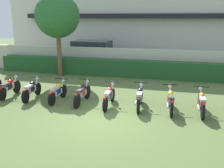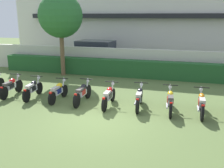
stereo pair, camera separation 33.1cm
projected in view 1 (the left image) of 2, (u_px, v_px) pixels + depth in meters
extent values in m
plane|color=#566B38|center=(99.00, 120.00, 9.32)|extent=(60.00, 60.00, 0.00)
cube|color=silver|center=(148.00, 20.00, 22.69)|extent=(23.39, 6.00, 6.67)
cube|color=black|center=(144.00, 16.00, 19.56)|extent=(19.65, 0.50, 0.36)
cube|color=beige|center=(134.00, 62.00, 16.39)|extent=(22.22, 0.30, 1.66)
cube|color=#235628|center=(132.00, 69.00, 15.81)|extent=(17.78, 0.70, 1.05)
cube|color=navy|center=(95.00, 56.00, 19.28)|extent=(4.64, 2.23, 1.00)
cube|color=#2D333D|center=(92.00, 45.00, 19.13)|extent=(2.84, 1.93, 0.65)
cylinder|color=black|center=(118.00, 61.00, 19.73)|extent=(0.70, 0.28, 0.68)
cylinder|color=black|center=(110.00, 65.00, 18.04)|extent=(0.70, 0.28, 0.68)
cylinder|color=black|center=(81.00, 58.00, 20.72)|extent=(0.70, 0.28, 0.68)
cylinder|color=black|center=(70.00, 62.00, 19.03)|extent=(0.70, 0.28, 0.68)
cylinder|color=brown|center=(59.00, 54.00, 16.00)|extent=(0.27, 0.27, 2.76)
sphere|color=#2D6B33|center=(57.00, 15.00, 15.40)|extent=(2.69, 2.69, 2.69)
cylinder|color=black|center=(17.00, 87.00, 12.60)|extent=(0.14, 0.62, 0.62)
cylinder|color=black|center=(2.00, 94.00, 11.38)|extent=(0.14, 0.62, 0.62)
cube|color=silver|center=(9.00, 87.00, 11.90)|extent=(0.25, 0.61, 0.22)
ellipsoid|color=red|center=(10.00, 82.00, 12.01)|extent=(0.25, 0.46, 0.22)
cube|color=#4C4742|center=(5.00, 84.00, 11.63)|extent=(0.24, 0.53, 0.10)
cube|color=red|center=(0.00, 89.00, 11.22)|extent=(0.11, 0.09, 0.08)
cylinder|color=silver|center=(15.00, 81.00, 12.43)|extent=(0.07, 0.23, 0.65)
cylinder|color=black|center=(14.00, 75.00, 12.26)|extent=(0.60, 0.08, 0.04)
sphere|color=silver|center=(16.00, 77.00, 12.49)|extent=(0.14, 0.14, 0.14)
cylinder|color=silver|center=(4.00, 92.00, 11.72)|extent=(0.11, 0.55, 0.07)
cube|color=black|center=(8.00, 87.00, 11.84)|extent=(0.27, 0.38, 0.20)
cylinder|color=black|center=(38.00, 89.00, 12.29)|extent=(0.15, 0.60, 0.59)
cylinder|color=black|center=(25.00, 97.00, 11.08)|extent=(0.15, 0.60, 0.59)
cube|color=silver|center=(31.00, 90.00, 11.60)|extent=(0.26, 0.62, 0.22)
ellipsoid|color=black|center=(32.00, 84.00, 11.70)|extent=(0.26, 0.46, 0.22)
cube|color=beige|center=(28.00, 87.00, 11.32)|extent=(0.25, 0.54, 0.10)
cube|color=red|center=(24.00, 91.00, 10.91)|extent=(0.11, 0.09, 0.08)
cylinder|color=silver|center=(36.00, 83.00, 12.12)|extent=(0.07, 0.23, 0.65)
cylinder|color=black|center=(35.00, 77.00, 11.95)|extent=(0.60, 0.10, 0.04)
sphere|color=silver|center=(37.00, 79.00, 12.18)|extent=(0.14, 0.14, 0.14)
cylinder|color=silver|center=(26.00, 94.00, 11.41)|extent=(0.13, 0.55, 0.07)
cube|color=black|center=(31.00, 89.00, 11.54)|extent=(0.28, 0.38, 0.20)
cylinder|color=black|center=(63.00, 91.00, 11.92)|extent=(0.10, 0.57, 0.57)
cylinder|color=black|center=(52.00, 99.00, 10.79)|extent=(0.10, 0.57, 0.57)
cube|color=silver|center=(57.00, 92.00, 11.27)|extent=(0.21, 0.60, 0.22)
ellipsoid|color=yellow|center=(59.00, 86.00, 11.37)|extent=(0.23, 0.44, 0.22)
cube|color=#B2ADA3|center=(55.00, 89.00, 11.00)|extent=(0.21, 0.52, 0.10)
cube|color=red|center=(50.00, 93.00, 10.62)|extent=(0.10, 0.08, 0.08)
cylinder|color=silver|center=(62.00, 85.00, 11.75)|extent=(0.05, 0.23, 0.65)
cylinder|color=black|center=(61.00, 79.00, 11.59)|extent=(0.60, 0.04, 0.04)
sphere|color=silver|center=(63.00, 81.00, 11.81)|extent=(0.14, 0.14, 0.14)
cylinder|color=silver|center=(52.00, 96.00, 11.09)|extent=(0.08, 0.55, 0.07)
cube|color=navy|center=(57.00, 91.00, 11.21)|extent=(0.24, 0.36, 0.20)
cylinder|color=black|center=(88.00, 92.00, 11.74)|extent=(0.10, 0.62, 0.61)
cylinder|color=black|center=(77.00, 101.00, 10.48)|extent=(0.10, 0.62, 0.61)
cube|color=silver|center=(82.00, 93.00, 11.03)|extent=(0.21, 0.60, 0.22)
ellipsoid|color=black|center=(83.00, 87.00, 11.13)|extent=(0.23, 0.44, 0.22)
cube|color=#4C4742|center=(80.00, 90.00, 10.76)|extent=(0.21, 0.52, 0.10)
cube|color=red|center=(76.00, 95.00, 10.32)|extent=(0.10, 0.08, 0.08)
cylinder|color=silver|center=(87.00, 86.00, 11.57)|extent=(0.05, 0.23, 0.65)
cylinder|color=black|center=(86.00, 79.00, 11.41)|extent=(0.60, 0.04, 0.04)
sphere|color=silver|center=(87.00, 81.00, 11.63)|extent=(0.14, 0.14, 0.14)
cylinder|color=silver|center=(77.00, 98.00, 10.85)|extent=(0.08, 0.55, 0.07)
cube|color=#A51414|center=(82.00, 92.00, 10.97)|extent=(0.24, 0.36, 0.20)
cylinder|color=black|center=(113.00, 95.00, 11.36)|extent=(0.10, 0.58, 0.58)
cylinder|color=black|center=(105.00, 105.00, 10.11)|extent=(0.10, 0.58, 0.58)
cube|color=silver|center=(109.00, 96.00, 10.65)|extent=(0.21, 0.60, 0.22)
ellipsoid|color=red|center=(110.00, 90.00, 10.75)|extent=(0.23, 0.45, 0.22)
cube|color=beige|center=(107.00, 93.00, 10.38)|extent=(0.21, 0.52, 0.10)
cube|color=red|center=(105.00, 99.00, 9.95)|extent=(0.10, 0.08, 0.08)
cylinder|color=silver|center=(112.00, 88.00, 11.20)|extent=(0.06, 0.23, 0.65)
cylinder|color=black|center=(112.00, 82.00, 11.03)|extent=(0.60, 0.05, 0.04)
sphere|color=silver|center=(113.00, 84.00, 11.25)|extent=(0.14, 0.14, 0.14)
cylinder|color=silver|center=(105.00, 101.00, 10.48)|extent=(0.08, 0.55, 0.07)
cube|color=black|center=(109.00, 96.00, 10.59)|extent=(0.25, 0.37, 0.20)
cylinder|color=black|center=(141.00, 96.00, 11.14)|extent=(0.13, 0.64, 0.64)
cylinder|color=black|center=(138.00, 106.00, 9.91)|extent=(0.13, 0.64, 0.64)
cube|color=silver|center=(140.00, 97.00, 10.44)|extent=(0.24, 0.61, 0.22)
ellipsoid|color=black|center=(140.00, 91.00, 10.54)|extent=(0.25, 0.45, 0.22)
cube|color=#B2ADA3|center=(139.00, 94.00, 10.17)|extent=(0.23, 0.53, 0.10)
cube|color=red|center=(138.00, 100.00, 9.75)|extent=(0.11, 0.09, 0.08)
cylinder|color=silver|center=(141.00, 89.00, 10.97)|extent=(0.06, 0.23, 0.65)
cylinder|color=black|center=(141.00, 82.00, 10.81)|extent=(0.60, 0.08, 0.04)
sphere|color=silver|center=(141.00, 84.00, 11.03)|extent=(0.14, 0.14, 0.14)
cylinder|color=silver|center=(136.00, 102.00, 10.26)|extent=(0.11, 0.55, 0.07)
cube|color=black|center=(140.00, 96.00, 10.38)|extent=(0.26, 0.38, 0.20)
cylinder|color=black|center=(169.00, 98.00, 10.82)|extent=(0.15, 0.64, 0.63)
cylinder|color=black|center=(171.00, 109.00, 9.55)|extent=(0.15, 0.64, 0.63)
cube|color=silver|center=(171.00, 100.00, 10.10)|extent=(0.26, 0.62, 0.22)
ellipsoid|color=yellow|center=(171.00, 93.00, 10.20)|extent=(0.26, 0.46, 0.22)
cube|color=#4C4742|center=(171.00, 97.00, 9.82)|extent=(0.25, 0.54, 0.10)
cube|color=red|center=(172.00, 103.00, 9.38)|extent=(0.11, 0.09, 0.08)
cylinder|color=silver|center=(170.00, 91.00, 10.65)|extent=(0.07, 0.23, 0.65)
cylinder|color=black|center=(170.00, 85.00, 10.48)|extent=(0.60, 0.09, 0.04)
sphere|color=silver|center=(170.00, 87.00, 10.71)|extent=(0.14, 0.14, 0.14)
cylinder|color=silver|center=(168.00, 105.00, 9.91)|extent=(0.12, 0.55, 0.07)
cube|color=#A51414|center=(171.00, 99.00, 10.04)|extent=(0.27, 0.38, 0.20)
cylinder|color=black|center=(200.00, 101.00, 10.51)|extent=(0.10, 0.63, 0.62)
cylinder|color=black|center=(203.00, 111.00, 9.33)|extent=(0.10, 0.63, 0.62)
cube|color=silver|center=(202.00, 102.00, 9.84)|extent=(0.21, 0.60, 0.22)
ellipsoid|color=orange|center=(202.00, 95.00, 9.94)|extent=(0.23, 0.44, 0.22)
cube|color=#B2ADA3|center=(203.00, 99.00, 9.57)|extent=(0.21, 0.52, 0.10)
cube|color=red|center=(204.00, 105.00, 9.17)|extent=(0.10, 0.08, 0.08)
cylinder|color=silver|center=(200.00, 94.00, 10.35)|extent=(0.05, 0.23, 0.65)
cylinder|color=black|center=(201.00, 87.00, 10.18)|extent=(0.60, 0.05, 0.04)
sphere|color=silver|center=(201.00, 89.00, 10.40)|extent=(0.14, 0.14, 0.14)
cylinder|color=silver|center=(199.00, 108.00, 9.66)|extent=(0.08, 0.55, 0.07)
cube|color=#A51414|center=(202.00, 102.00, 9.78)|extent=(0.25, 0.36, 0.20)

